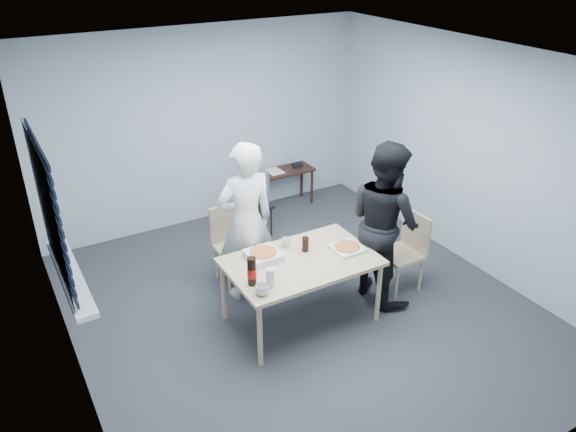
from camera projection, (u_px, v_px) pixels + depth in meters
room at (54, 221)px, 4.69m from camera, size 5.00×5.00×5.00m
dining_table at (301, 265)px, 5.54m from camera, size 1.47×0.93×0.72m
chair_far at (232, 239)px, 6.30m from camera, size 0.42×0.42×0.89m
chair_right at (407, 246)px, 6.16m from camera, size 0.42×0.42×0.89m
person_white at (246, 222)px, 5.86m from camera, size 0.65×0.42×1.77m
person_black at (384, 222)px, 5.87m from camera, size 0.47×0.86×1.77m
side_table at (285, 175)px, 8.04m from camera, size 0.83×0.37×0.55m
stool at (256, 211)px, 7.20m from camera, size 0.36×0.36×0.50m
backpack at (256, 189)px, 7.05m from camera, size 0.30×0.22×0.43m
pizza_box_a at (263, 255)px, 5.53m from camera, size 0.32×0.32×0.08m
pizza_box_b at (347, 248)px, 5.69m from camera, size 0.30×0.30×0.04m
mug_a at (262, 290)px, 4.98m from camera, size 0.17×0.17×0.10m
mug_b at (286, 243)px, 5.73m from camera, size 0.10×0.10×0.09m
cola_glass at (305, 244)px, 5.64m from camera, size 0.09×0.09×0.15m
soda_bottle at (252, 272)px, 5.08m from camera, size 0.09×0.09×0.28m
plastic_cups at (270, 278)px, 5.07m from camera, size 0.10×0.10×0.19m
rubber_band at (340, 263)px, 5.46m from camera, size 0.06×0.06×0.00m
papers at (274, 171)px, 7.95m from camera, size 0.21×0.28×0.00m
black_box at (297, 165)px, 8.10m from camera, size 0.14×0.11×0.05m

